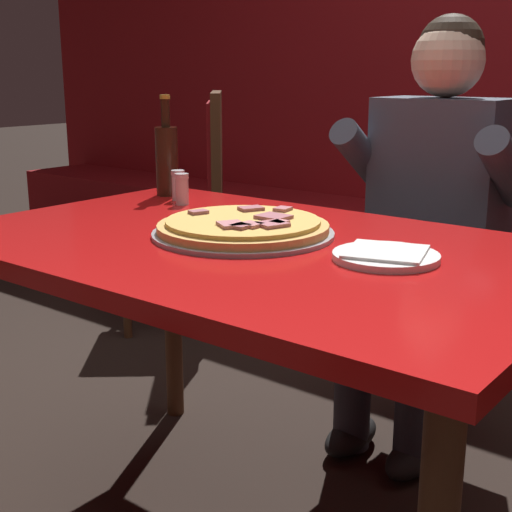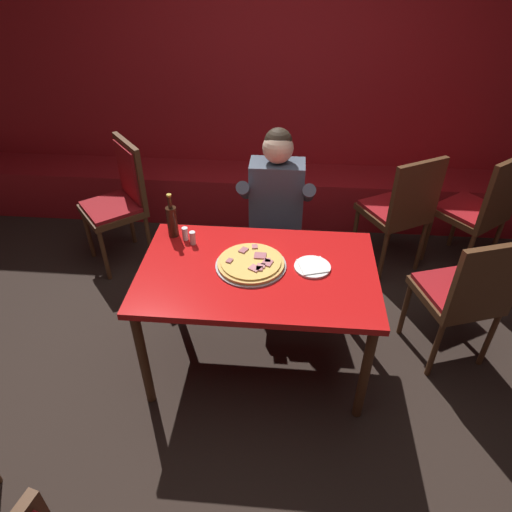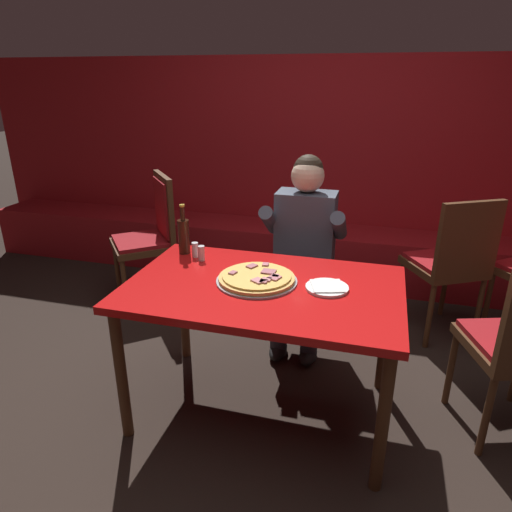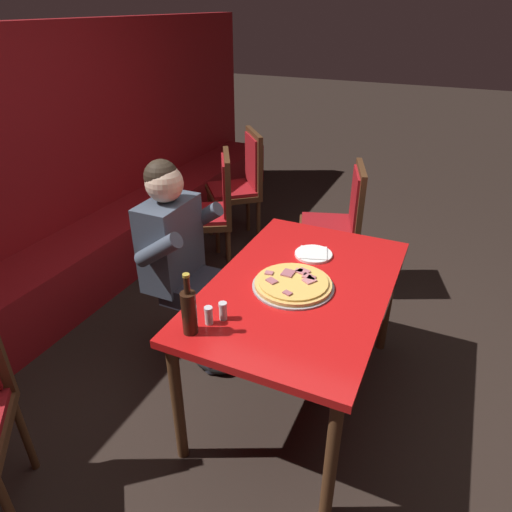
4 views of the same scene
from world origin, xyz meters
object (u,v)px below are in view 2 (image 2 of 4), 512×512
Objects in this scene: shaker_black_pepper at (185,234)px; dining_chair_near_left at (120,196)px; plate_white_paper at (312,267)px; beer_bottle at (172,220)px; dining_chair_side_aisle at (402,206)px; main_dining_table at (258,280)px; shaker_parmesan at (193,239)px; dining_chair_far_right at (482,206)px; pizza at (251,263)px; dining_chair_by_booth at (467,291)px; diner_seated_blue_shirt at (276,211)px.

shaker_black_pepper is 0.08× the size of dining_chair_near_left.
plate_white_paper is 0.91m from beer_bottle.
dining_chair_near_left reaches higher than dining_chair_side_aisle.
main_dining_table is 4.66× the size of beer_bottle.
shaker_black_pepper is at bearing -26.48° from beer_bottle.
shaker_parmesan is at bearing 165.82° from plate_white_paper.
dining_chair_far_right is at bearing 24.11° from shaker_parmesan.
beer_bottle is 3.40× the size of shaker_parmesan.
shaker_black_pepper is (-0.43, 0.24, 0.02)m from pizza.
dining_chair_by_booth is (-0.40, -1.02, -0.02)m from dining_chair_far_right.
dining_chair_side_aisle reaches higher than dining_chair_by_booth.
dining_chair_far_right reaches higher than dining_chair_near_left.
dining_chair_side_aisle is (0.96, 0.35, -0.11)m from diner_seated_blue_shirt.
dining_chair_near_left reaches higher than main_dining_table.
dining_chair_far_right is at bearing 34.83° from main_dining_table.
diner_seated_blue_shirt is 1.63m from dining_chair_far_right.
pizza is 0.73m from diner_seated_blue_shirt.
diner_seated_blue_shirt reaches higher than dining_chair_far_right.
dining_chair_far_right is at bearing 4.83° from dining_chair_side_aisle.
dining_chair_near_left is (-1.19, 1.07, -0.08)m from main_dining_table.
main_dining_table is at bearing -173.17° from plate_white_paper.
diner_seated_blue_shirt is (0.54, 0.48, -0.09)m from shaker_black_pepper.
plate_white_paper is at bearing -16.06° from shaker_black_pepper.
shaker_parmesan is 0.07× the size of diner_seated_blue_shirt.
beer_bottle reaches higher than dining_chair_far_right.
pizza is at bearing 146.36° from main_dining_table.
plate_white_paper is 2.44× the size of shaker_parmesan.
beer_bottle is 1.84m from dining_chair_by_booth.
shaker_black_pepper is (-0.78, 0.23, 0.03)m from plate_white_paper.
plate_white_paper is 0.20× the size of dining_chair_near_left.
shaker_parmesan is at bearing 152.76° from pizza.
dining_chair_far_right is at bearing 20.85° from beer_bottle.
plate_white_paper is at bearing -14.18° from shaker_parmesan.
dining_chair_by_booth is (1.29, 0.10, -0.20)m from pizza.
dining_chair_far_right is (1.64, 1.14, -0.08)m from main_dining_table.
shaker_parmesan is (-0.42, 0.22, 0.12)m from main_dining_table.
dining_chair_side_aisle is 0.99m from dining_chair_by_booth.
dining_chair_by_booth is at bearing -21.10° from dining_chair_near_left.
diner_seated_blue_shirt is (-0.24, 0.71, -0.06)m from plate_white_paper.
beer_bottle is 3.40× the size of shaker_black_pepper.
dining_chair_by_booth is (1.18, -0.61, -0.13)m from diner_seated_blue_shirt.
dining_chair_by_booth is at bearing -76.82° from dining_chair_side_aisle.
shaker_parmesan is at bearing 152.09° from main_dining_table.
dining_chair_by_booth reaches higher than main_dining_table.
shaker_parmesan is at bearing -47.70° from dining_chair_near_left.
plate_white_paper is 1.28m from dining_chair_side_aisle.
pizza is 4.77× the size of shaker_black_pepper.
pizza is at bearing -178.41° from plate_white_paper.
dining_chair_near_left is at bearing 158.90° from dining_chair_by_booth.
beer_bottle reaches higher than dining_chair_near_left.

